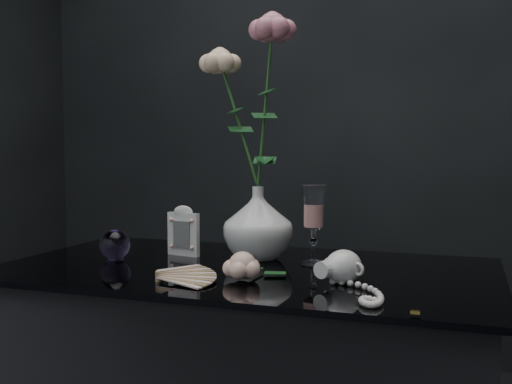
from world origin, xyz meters
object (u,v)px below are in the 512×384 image
at_px(wine_glass, 314,225).
at_px(pearl_jar, 343,265).
at_px(vase, 258,223).
at_px(loose_rose, 242,266).
at_px(paperweight, 115,245).
at_px(picture_frame, 183,231).

xyz_separation_m(wine_glass, pearl_jar, (0.10, -0.16, -0.05)).
bearing_deg(vase, wine_glass, -8.92).
relative_size(loose_rose, pearl_jar, 0.70).
bearing_deg(pearl_jar, loose_rose, -144.81).
xyz_separation_m(wine_glass, loose_rose, (-0.09, -0.20, -0.06)).
height_order(vase, pearl_jar, vase).
bearing_deg(loose_rose, paperweight, -179.60).
bearing_deg(loose_rose, wine_glass, 82.85).
bearing_deg(paperweight, pearl_jar, -6.48).
xyz_separation_m(vase, pearl_jar, (0.23, -0.18, -0.05)).
height_order(vase, loose_rose, vase).
distance_m(wine_glass, pearl_jar, 0.20).
height_order(paperweight, loose_rose, paperweight).
height_order(paperweight, pearl_jar, paperweight).
xyz_separation_m(picture_frame, paperweight, (-0.12, -0.10, -0.03)).
height_order(loose_rose, pearl_jar, pearl_jar).
xyz_separation_m(vase, paperweight, (-0.30, -0.12, -0.05)).
height_order(vase, paperweight, vase).
bearing_deg(paperweight, wine_glass, 12.87).
bearing_deg(wine_glass, picture_frame, 179.69).
relative_size(vase, picture_frame, 1.40).
distance_m(picture_frame, pearl_jar, 0.45).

